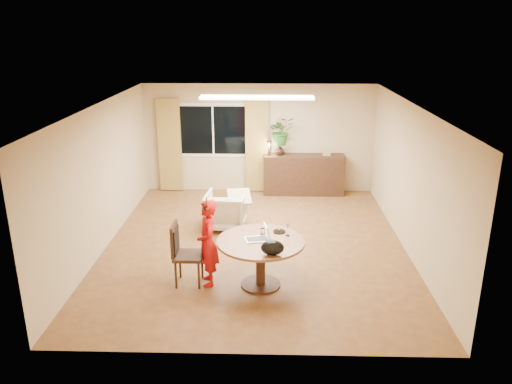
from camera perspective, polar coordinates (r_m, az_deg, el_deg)
floor at (r=9.36m, az=-0.10°, el=-6.06°), size 6.50×6.50×0.00m
ceiling at (r=8.60m, az=-0.11°, el=9.88°), size 6.50×6.50×0.00m
wall_back at (r=12.04m, az=0.35°, el=6.12°), size 5.50×0.00×5.50m
wall_left at (r=9.38m, az=-17.15°, el=1.64°), size 0.00×6.50×6.50m
wall_right at (r=9.23m, az=17.22°, el=1.37°), size 0.00×6.50×6.50m
window at (r=12.05m, az=-4.93°, el=7.04°), size 1.70×0.03×1.30m
curtain_left at (r=12.21m, az=-9.84°, el=5.29°), size 0.55×0.08×2.25m
curtain_right at (r=11.98m, az=0.10°, el=5.30°), size 0.55×0.08×2.25m
ceiling_panel at (r=9.79m, az=0.10°, el=10.75°), size 2.20×0.35×0.05m
dining_table at (r=7.73m, az=0.54°, el=-6.65°), size 1.36×1.36×0.77m
dining_chair at (r=7.91m, az=-7.72°, el=-7.03°), size 0.49×0.45×1.01m
child at (r=7.80m, az=-5.52°, el=-5.81°), size 0.57×0.43×1.39m
laptop at (r=7.63m, az=0.07°, el=-4.64°), size 0.41×0.32×0.25m
tumbler at (r=7.86m, az=0.78°, el=-4.50°), size 0.07×0.07×0.10m
wine_glass at (r=7.80m, az=3.65°, el=-4.32°), size 0.07×0.07×0.20m
pot_lid at (r=7.96m, az=2.68°, el=-4.48°), size 0.25×0.25×0.03m
handbag at (r=7.16m, az=1.90°, el=-6.38°), size 0.36×0.24×0.23m
armchair at (r=10.01m, az=-3.47°, el=-2.11°), size 0.86×0.88×0.74m
throw at (r=9.84m, az=-1.93°, el=-0.07°), size 0.53×0.61×0.03m
sideboard at (r=12.04m, az=5.46°, el=2.00°), size 1.92×0.47×0.96m
vase at (r=11.85m, az=2.71°, el=4.83°), size 0.25×0.25×0.25m
bouquet at (r=11.75m, az=2.87°, el=6.98°), size 0.71×0.65×0.66m
book_stack at (r=11.95m, az=8.09°, el=4.36°), size 0.20×0.16×0.08m
desk_lamp at (r=11.79m, az=1.51°, el=5.06°), size 0.18×0.18×0.36m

